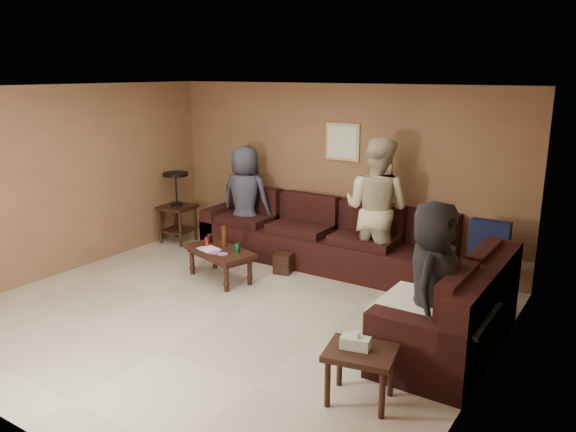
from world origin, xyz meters
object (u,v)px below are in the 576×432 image
(side_table_right, at_px, (360,357))
(person_left, at_px, (245,199))
(end_table_left, at_px, (177,206))
(waste_bin, at_px, (283,263))
(person_middle, at_px, (376,209))
(coffee_table, at_px, (220,253))
(sectional_sofa, at_px, (355,263))
(person_right, at_px, (432,284))

(side_table_right, height_order, person_left, person_left)
(end_table_left, distance_m, waste_bin, 2.27)
(person_middle, bearing_deg, waste_bin, 28.03)
(coffee_table, xyz_separation_m, person_middle, (1.67, 1.16, 0.58))
(side_table_right, xyz_separation_m, person_middle, (-1.11, 2.71, 0.54))
(sectional_sofa, relative_size, side_table_right, 7.23)
(coffee_table, bearing_deg, end_table_left, 150.66)
(end_table_left, height_order, waste_bin, end_table_left)
(end_table_left, relative_size, person_left, 0.70)
(person_middle, distance_m, person_right, 2.23)
(side_table_right, bearing_deg, end_table_left, 150.81)
(sectional_sofa, distance_m, end_table_left, 3.26)
(end_table_left, xyz_separation_m, person_middle, (3.31, 0.24, 0.35))
(side_table_right, bearing_deg, person_left, 140.02)
(end_table_left, bearing_deg, person_right, -18.03)
(side_table_right, relative_size, person_middle, 0.34)
(coffee_table, xyz_separation_m, side_table_right, (2.78, -1.55, 0.05))
(person_left, bearing_deg, end_table_left, 2.51)
(coffee_table, bearing_deg, person_left, 111.73)
(coffee_table, relative_size, waste_bin, 4.03)
(sectional_sofa, xyz_separation_m, waste_bin, (-1.04, -0.05, -0.19))
(sectional_sofa, xyz_separation_m, person_right, (1.42, -1.30, 0.45))
(side_table_right, xyz_separation_m, person_right, (0.25, 0.95, 0.38))
(person_middle, bearing_deg, end_table_left, 7.45)
(waste_bin, bearing_deg, end_table_left, 173.01)
(sectional_sofa, height_order, person_left, person_left)
(person_left, bearing_deg, sectional_sofa, 157.12)
(side_table_right, xyz_separation_m, waste_bin, (-2.22, 2.20, -0.27))
(sectional_sofa, xyz_separation_m, person_middle, (0.06, 0.45, 0.61))
(coffee_table, bearing_deg, waste_bin, 48.92)
(side_table_right, height_order, person_middle, person_middle)
(side_table_right, xyz_separation_m, person_left, (-3.25, 2.73, 0.40))
(waste_bin, height_order, person_right, person_right)
(sectional_sofa, xyz_separation_m, end_table_left, (-3.25, 0.22, 0.26))
(person_right, bearing_deg, person_left, 57.77)
(waste_bin, bearing_deg, person_middle, 24.67)
(side_table_right, distance_m, waste_bin, 3.13)
(waste_bin, xyz_separation_m, person_left, (-1.04, 0.53, 0.67))
(end_table_left, bearing_deg, side_table_right, -29.19)
(end_table_left, distance_m, person_left, 1.21)
(person_left, xyz_separation_m, person_right, (3.50, -1.78, -0.02))
(sectional_sofa, bearing_deg, side_table_right, -62.44)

